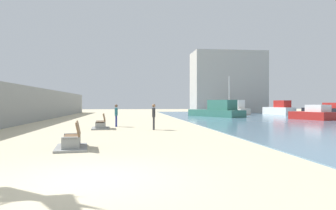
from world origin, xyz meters
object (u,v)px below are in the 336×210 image
(boat_nearest, at_px, (331,111))
(boat_far_right, at_px, (279,109))
(bench_near, at_px, (72,142))
(boat_distant, at_px, (217,111))
(person_standing, at_px, (116,114))
(boat_mid_bay, at_px, (314,114))
(boat_outer, at_px, (232,109))
(person_walking, at_px, (154,115))
(bench_far, at_px, (101,125))

(boat_nearest, bearing_deg, boat_far_right, 112.77)
(bench_near, bearing_deg, boat_distant, 63.52)
(person_standing, bearing_deg, boat_mid_bay, 19.42)
(person_standing, relative_size, boat_distant, 0.19)
(bench_near, xyz_separation_m, boat_nearest, (25.78, 23.57, 0.44))
(boat_distant, bearing_deg, boat_outer, 60.44)
(bench_near, bearing_deg, boat_nearest, 42.43)
(person_walking, relative_size, boat_far_right, 0.28)
(boat_far_right, xyz_separation_m, boat_distant, (-10.50, -5.83, -0.02))
(bench_far, relative_size, boat_mid_bay, 0.47)
(person_standing, xyz_separation_m, boat_nearest, (24.61, 12.86, -0.22))
(boat_far_right, relative_size, boat_outer, 0.69)
(person_standing, bearing_deg, bench_far, -117.73)
(boat_nearest, height_order, boat_distant, boat_distant)
(boat_mid_bay, relative_size, boat_distant, 0.57)
(bench_far, xyz_separation_m, boat_outer, (16.20, 23.07, 0.54))
(bench_far, bearing_deg, boat_distant, 52.59)
(bench_near, relative_size, boat_mid_bay, 0.49)
(boat_distant, height_order, boat_outer, boat_outer)
(person_walking, bearing_deg, boat_distant, 62.64)
(boat_distant, bearing_deg, bench_near, -116.48)
(boat_mid_bay, xyz_separation_m, boat_distant, (-7.46, 7.50, 0.17))
(boat_mid_bay, bearing_deg, boat_distant, 134.88)
(boat_mid_bay, bearing_deg, person_walking, -149.76)
(person_walking, xyz_separation_m, boat_far_right, (19.27, 22.79, -0.15))
(bench_far, height_order, boat_far_right, boat_far_right)
(boat_distant, bearing_deg, bench_far, -127.41)
(boat_outer, bearing_deg, person_standing, -125.62)
(bench_far, height_order, person_standing, person_standing)
(boat_distant, bearing_deg, person_walking, -117.36)
(person_standing, height_order, boat_mid_bay, person_standing)
(boat_mid_bay, xyz_separation_m, boat_far_right, (3.03, 13.32, 0.19))
(person_walking, distance_m, person_standing, 3.76)
(person_walking, xyz_separation_m, person_standing, (-2.39, 2.90, -0.03))
(bench_far, relative_size, boat_far_right, 0.39)
(bench_near, relative_size, bench_far, 1.03)
(boat_mid_bay, height_order, boat_nearest, boat_nearest)
(bench_far, height_order, person_walking, person_walking)
(bench_near, relative_size, person_walking, 1.40)
(bench_near, distance_m, boat_mid_bay, 26.27)
(boat_nearest, bearing_deg, person_walking, -144.65)
(person_standing, xyz_separation_m, boat_far_right, (21.66, 19.89, -0.13))
(bench_near, relative_size, person_standing, 1.43)
(boat_outer, bearing_deg, boat_distant, -119.56)
(person_walking, xyz_separation_m, boat_outer, (12.92, 24.26, -0.14))
(bench_far, distance_m, person_standing, 2.04)
(person_standing, height_order, boat_nearest, boat_nearest)
(boat_far_right, bearing_deg, bench_near, -126.73)
(boat_mid_bay, height_order, boat_distant, boat_distant)
(person_standing, height_order, boat_far_right, boat_far_right)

